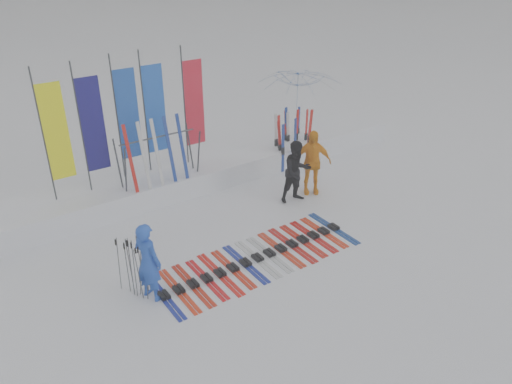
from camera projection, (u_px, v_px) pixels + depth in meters
ground at (291, 264)px, 10.68m from camera, size 120.00×120.00×0.00m
snow_bank at (189, 175)px, 13.89m from camera, size 14.00×1.60×0.60m
person_blue at (148, 262)px, 9.36m from camera, size 0.59×0.70×1.65m
person_black at (297, 172)px, 12.83m from camera, size 0.89×0.73×1.67m
person_yellow at (312, 162)px, 13.22m from camera, size 1.12×0.92×1.78m
tent_canopy at (299, 106)px, 16.42m from camera, size 3.46×3.49×2.44m
ski_row at (257, 258)px, 10.82m from camera, size 4.61×1.70×0.07m
pole_cluster at (138, 267)px, 9.60m from camera, size 0.59×0.72×1.25m
feather_flags at (127, 117)px, 12.36m from camera, size 4.22×0.29×3.20m
ski_rack at (159, 152)px, 12.59m from camera, size 2.04×0.80×1.23m
upright_skis at (290, 138)px, 15.02m from camera, size 1.44×1.17×1.69m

